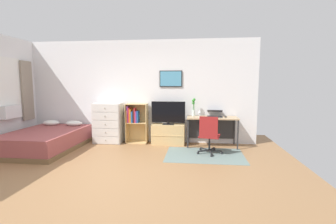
{
  "coord_description": "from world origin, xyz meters",
  "views": [
    {
      "loc": [
        1.49,
        -3.94,
        1.58
      ],
      "look_at": [
        0.87,
        1.5,
        0.92
      ],
      "focal_mm": 25.88,
      "sensor_mm": 36.0,
      "label": 1
    }
  ],
  "objects_px": {
    "laptop": "(215,114)",
    "computer_mouse": "(226,117)",
    "television": "(168,113)",
    "office_chair": "(209,134)",
    "tv_stand": "(168,134)",
    "bamboo_vase": "(194,108)",
    "bookshelf": "(135,120)",
    "desk": "(212,122)",
    "wine_glass": "(200,112)",
    "bed": "(46,140)",
    "dresser": "(108,123)"
  },
  "relations": [
    {
      "from": "bookshelf",
      "to": "laptop",
      "type": "bearing_deg",
      "value": -0.56
    },
    {
      "from": "desk",
      "to": "laptop",
      "type": "xyz_separation_m",
      "value": [
        0.07,
        0.04,
        0.2
      ]
    },
    {
      "from": "television",
      "to": "desk",
      "type": "distance_m",
      "value": 1.13
    },
    {
      "from": "desk",
      "to": "wine_glass",
      "type": "distance_m",
      "value": 0.44
    },
    {
      "from": "wine_glass",
      "to": "bookshelf",
      "type": "bearing_deg",
      "value": 173.45
    },
    {
      "from": "television",
      "to": "wine_glass",
      "type": "bearing_deg",
      "value": -8.54
    },
    {
      "from": "television",
      "to": "laptop",
      "type": "xyz_separation_m",
      "value": [
        1.18,
        0.05,
        -0.01
      ]
    },
    {
      "from": "dresser",
      "to": "laptop",
      "type": "height_order",
      "value": "dresser"
    },
    {
      "from": "bed",
      "to": "bookshelf",
      "type": "bearing_deg",
      "value": 24.15
    },
    {
      "from": "bookshelf",
      "to": "bamboo_vase",
      "type": "height_order",
      "value": "bamboo_vase"
    },
    {
      "from": "desk",
      "to": "bamboo_vase",
      "type": "height_order",
      "value": "bamboo_vase"
    },
    {
      "from": "dresser",
      "to": "laptop",
      "type": "xyz_separation_m",
      "value": [
        2.78,
        0.05,
        0.28
      ]
    },
    {
      "from": "tv_stand",
      "to": "office_chair",
      "type": "relative_size",
      "value": 0.98
    },
    {
      "from": "tv_stand",
      "to": "television",
      "type": "xyz_separation_m",
      "value": [
        -0.0,
        -0.02,
        0.56
      ]
    },
    {
      "from": "office_chair",
      "to": "bamboo_vase",
      "type": "height_order",
      "value": "bamboo_vase"
    },
    {
      "from": "bookshelf",
      "to": "bamboo_vase",
      "type": "relative_size",
      "value": 2.3
    },
    {
      "from": "bed",
      "to": "desk",
      "type": "height_order",
      "value": "desk"
    },
    {
      "from": "tv_stand",
      "to": "wine_glass",
      "type": "height_order",
      "value": "wine_glass"
    },
    {
      "from": "dresser",
      "to": "wine_glass",
      "type": "relative_size",
      "value": 5.88
    },
    {
      "from": "tv_stand",
      "to": "wine_glass",
      "type": "xyz_separation_m",
      "value": [
        0.79,
        -0.14,
        0.61
      ]
    },
    {
      "from": "laptop",
      "to": "computer_mouse",
      "type": "relative_size",
      "value": 4.26
    },
    {
      "from": "laptop",
      "to": "bamboo_vase",
      "type": "bearing_deg",
      "value": 179.68
    },
    {
      "from": "bookshelf",
      "to": "laptop",
      "type": "xyz_separation_m",
      "value": [
        2.06,
        -0.02,
        0.2
      ]
    },
    {
      "from": "television",
      "to": "laptop",
      "type": "relative_size",
      "value": 1.95
    },
    {
      "from": "dresser",
      "to": "computer_mouse",
      "type": "relative_size",
      "value": 10.18
    },
    {
      "from": "television",
      "to": "bamboo_vase",
      "type": "height_order",
      "value": "bamboo_vase"
    },
    {
      "from": "tv_stand",
      "to": "television",
      "type": "bearing_deg",
      "value": -90.0
    },
    {
      "from": "tv_stand",
      "to": "bed",
      "type": "bearing_deg",
      "value": -163.92
    },
    {
      "from": "tv_stand",
      "to": "laptop",
      "type": "height_order",
      "value": "laptop"
    },
    {
      "from": "office_chair",
      "to": "computer_mouse",
      "type": "xyz_separation_m",
      "value": [
        0.44,
        0.71,
        0.3
      ]
    },
    {
      "from": "laptop",
      "to": "wine_glass",
      "type": "xyz_separation_m",
      "value": [
        -0.38,
        -0.17,
        0.07
      ]
    },
    {
      "from": "bed",
      "to": "wine_glass",
      "type": "distance_m",
      "value": 3.76
    },
    {
      "from": "computer_mouse",
      "to": "tv_stand",
      "type": "bearing_deg",
      "value": 176.55
    },
    {
      "from": "dresser",
      "to": "wine_glass",
      "type": "height_order",
      "value": "dresser"
    },
    {
      "from": "office_chair",
      "to": "bookshelf",
      "type": "bearing_deg",
      "value": 166.54
    },
    {
      "from": "bed",
      "to": "office_chair",
      "type": "distance_m",
      "value": 3.86
    },
    {
      "from": "desk",
      "to": "bed",
      "type": "bearing_deg",
      "value": -168.4
    },
    {
      "from": "bookshelf",
      "to": "wine_glass",
      "type": "relative_size",
      "value": 5.8
    },
    {
      "from": "bookshelf",
      "to": "dresser",
      "type": "bearing_deg",
      "value": -174.71
    },
    {
      "from": "bamboo_vase",
      "to": "desk",
      "type": "bearing_deg",
      "value": -10.46
    },
    {
      "from": "office_chair",
      "to": "bamboo_vase",
      "type": "xyz_separation_m",
      "value": [
        -0.36,
        0.87,
        0.5
      ]
    },
    {
      "from": "television",
      "to": "office_chair",
      "type": "height_order",
      "value": "television"
    },
    {
      "from": "bookshelf",
      "to": "laptop",
      "type": "relative_size",
      "value": 2.35
    },
    {
      "from": "dresser",
      "to": "office_chair",
      "type": "bearing_deg",
      "value": -16.68
    },
    {
      "from": "laptop",
      "to": "tv_stand",
      "type": "bearing_deg",
      "value": -173.99
    },
    {
      "from": "tv_stand",
      "to": "bamboo_vase",
      "type": "relative_size",
      "value": 1.86
    },
    {
      "from": "computer_mouse",
      "to": "office_chair",
      "type": "bearing_deg",
      "value": -121.61
    },
    {
      "from": "television",
      "to": "office_chair",
      "type": "xyz_separation_m",
      "value": [
        1.0,
        -0.77,
        -0.36
      ]
    },
    {
      "from": "dresser",
      "to": "office_chair",
      "type": "distance_m",
      "value": 2.71
    },
    {
      "from": "office_chair",
      "to": "wine_glass",
      "type": "bearing_deg",
      "value": 118.27
    }
  ]
}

